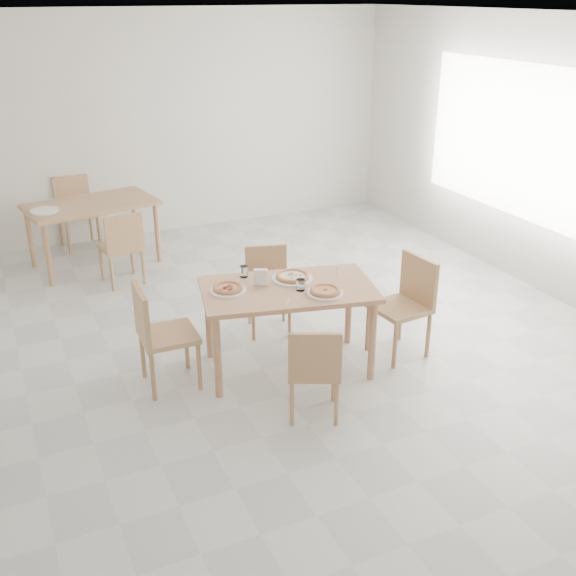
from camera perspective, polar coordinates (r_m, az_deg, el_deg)
name	(u,v)px	position (r m, az deg, el deg)	size (l,w,h in m)	color
room	(529,144)	(7.63, 19.71, 11.42)	(7.28, 7.00, 7.00)	silver
main_table	(288,297)	(5.53, 0.00, -0.80)	(1.54, 1.08, 0.75)	tan
chair_south	(314,367)	(4.96, 2.23, -6.67)	(0.51, 0.51, 0.77)	tan
chair_north	(268,283)	(6.31, -1.74, 0.45)	(0.48, 0.48, 0.79)	tan
chair_west	(158,330)	(5.43, -10.99, -3.50)	(0.45, 0.45, 0.88)	tan
chair_east	(407,299)	(5.94, 10.07, -0.92)	(0.48, 0.48, 0.88)	tan
plate_margherita	(325,293)	(5.37, 3.16, -0.45)	(0.29, 0.29, 0.02)	white
plate_mushroom	(292,279)	(5.64, 0.37, 0.79)	(0.34, 0.34, 0.02)	white
plate_pepperoni	(228,291)	(5.43, -5.11, -0.22)	(0.29, 0.29, 0.02)	white
pizza_margherita	(325,291)	(5.36, 3.17, -0.23)	(0.29, 0.29, 0.03)	tan
pizza_mushroom	(292,276)	(5.63, 0.37, 1.00)	(0.36, 0.36, 0.03)	tan
pizza_pepperoni	(228,288)	(5.42, -5.12, 0.00)	(0.30, 0.30, 0.03)	tan
tumbler_a	(300,285)	(5.42, 1.06, 0.26)	(0.07, 0.07, 0.09)	white
tumbler_b	(244,272)	(5.69, -3.75, 1.40)	(0.07, 0.07, 0.10)	white
napkin_holder	(261,278)	(5.51, -2.33, 0.88)	(0.14, 0.11, 0.14)	silver
fork_a	(338,272)	(5.81, 4.22, 1.39)	(0.01, 0.17, 0.01)	silver
fork_b	(288,301)	(5.25, 0.03, -1.08)	(0.01, 0.17, 0.01)	silver
second_table	(91,210)	(8.09, -16.31, 6.33)	(1.54, 1.05, 0.75)	tan
chair_back_s	(122,243)	(7.46, -13.86, 3.68)	(0.46, 0.46, 0.83)	tan
chair_back_n	(75,206)	(8.84, -17.56, 6.60)	(0.48, 0.48, 0.88)	tan
plate_empty	(44,211)	(7.89, -19.93, 6.17)	(0.30, 0.30, 0.02)	white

